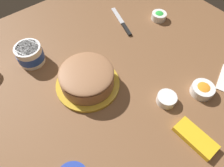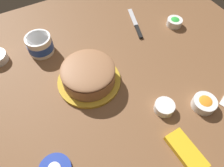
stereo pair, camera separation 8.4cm
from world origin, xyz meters
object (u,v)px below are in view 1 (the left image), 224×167
at_px(frosting_tub, 30,54).
at_px(candy_box_lower, 195,138).
at_px(frosted_cake, 87,79).
at_px(sprinkle_bowl_blue, 167,99).
at_px(sprinkle_bowl_green, 159,16).
at_px(sprinkle_bowl_orange, 203,89).
at_px(spreading_knife, 123,24).

distance_m(frosting_tub, candy_box_lower, 0.75).
bearing_deg(frosted_cake, sprinkle_bowl_blue, 37.55).
xyz_separation_m(sprinkle_bowl_blue, sprinkle_bowl_green, (-0.38, 0.35, 0.00)).
xyz_separation_m(frosting_tub, sprinkle_bowl_orange, (0.59, 0.46, -0.02)).
distance_m(frosted_cake, sprinkle_bowl_blue, 0.33).
height_order(frosted_cake, sprinkle_bowl_blue, frosted_cake).
relative_size(sprinkle_bowl_orange, candy_box_lower, 0.60).
bearing_deg(frosting_tub, sprinkle_bowl_orange, 38.37).
bearing_deg(frosted_cake, sprinkle_bowl_green, 102.55).
bearing_deg(sprinkle_bowl_orange, frosted_cake, -132.92).
height_order(spreading_knife, candy_box_lower, candy_box_lower).
bearing_deg(candy_box_lower, frosting_tub, -160.22).
bearing_deg(sprinkle_bowl_orange, spreading_knife, 177.62).
height_order(spreading_knife, sprinkle_bowl_green, sprinkle_bowl_green).
xyz_separation_m(sprinkle_bowl_orange, candy_box_lower, (0.11, -0.18, -0.01)).
height_order(sprinkle_bowl_green, candy_box_lower, sprinkle_bowl_green).
bearing_deg(candy_box_lower, spreading_knife, 160.01).
bearing_deg(sprinkle_bowl_green, sprinkle_bowl_orange, -24.63).
bearing_deg(sprinkle_bowl_blue, spreading_knife, 160.29).
bearing_deg(sprinkle_bowl_green, candy_box_lower, -34.65).
bearing_deg(spreading_knife, candy_box_lower, -17.55).
bearing_deg(spreading_knife, sprinkle_bowl_orange, -2.38).
xyz_separation_m(spreading_knife, sprinkle_bowl_orange, (0.52, -0.02, 0.02)).
distance_m(spreading_knife, candy_box_lower, 0.67).
xyz_separation_m(frosting_tub, sprinkle_bowl_green, (0.15, 0.67, -0.02)).
relative_size(frosted_cake, sprinkle_bowl_blue, 3.44).
height_order(frosting_tub, candy_box_lower, frosting_tub).
bearing_deg(candy_box_lower, sprinkle_bowl_orange, 119.40).
bearing_deg(sprinkle_bowl_orange, sprinkle_bowl_blue, -112.81).
relative_size(sprinkle_bowl_green, sprinkle_bowl_orange, 0.85).
xyz_separation_m(frosted_cake, candy_box_lower, (0.43, 0.16, -0.03)).
xyz_separation_m(frosted_cake, sprinkle_bowl_orange, (0.32, 0.34, -0.02)).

